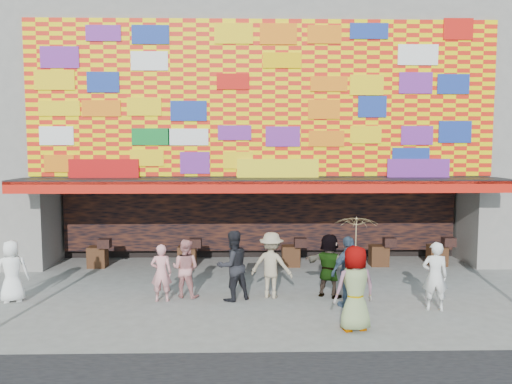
{
  "coord_description": "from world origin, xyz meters",
  "views": [
    {
      "loc": [
        -0.54,
        -11.96,
        4.07
      ],
      "look_at": [
        -0.23,
        2.0,
        2.77
      ],
      "focal_mm": 35.0,
      "sensor_mm": 36.0,
      "label": 1
    }
  ],
  "objects_px": {
    "ped_g": "(355,288)",
    "ped_b": "(161,273)",
    "ped_f": "(329,265)",
    "ped_i": "(185,268)",
    "parasol": "(356,235)",
    "ped_a": "(12,271)",
    "ped_d": "(271,265)",
    "ped_e": "(349,272)",
    "ped_h": "(435,276)",
    "ped_c": "(233,265)"
  },
  "relations": [
    {
      "from": "ped_g",
      "to": "ped_b",
      "type": "bearing_deg",
      "value": -37.22
    },
    {
      "from": "ped_f",
      "to": "ped_i",
      "type": "bearing_deg",
      "value": 33.01
    },
    {
      "from": "parasol",
      "to": "ped_a",
      "type": "bearing_deg",
      "value": 165.42
    },
    {
      "from": "ped_d",
      "to": "parasol",
      "type": "xyz_separation_m",
      "value": [
        1.71,
        -2.43,
        1.24
      ]
    },
    {
      "from": "ped_a",
      "to": "ped_i",
      "type": "bearing_deg",
      "value": 166.07
    },
    {
      "from": "ped_e",
      "to": "ped_i",
      "type": "bearing_deg",
      "value": -39.0
    },
    {
      "from": "ped_a",
      "to": "parasol",
      "type": "bearing_deg",
      "value": 147.44
    },
    {
      "from": "ped_b",
      "to": "ped_d",
      "type": "height_order",
      "value": "ped_d"
    },
    {
      "from": "ped_e",
      "to": "ped_i",
      "type": "height_order",
      "value": "ped_e"
    },
    {
      "from": "ped_e",
      "to": "ped_f",
      "type": "relative_size",
      "value": 1.05
    },
    {
      "from": "ped_h",
      "to": "ped_d",
      "type": "bearing_deg",
      "value": -8.11
    },
    {
      "from": "ped_b",
      "to": "ped_h",
      "type": "distance_m",
      "value": 6.94
    },
    {
      "from": "ped_e",
      "to": "ped_f",
      "type": "bearing_deg",
      "value": -93.97
    },
    {
      "from": "ped_i",
      "to": "ped_e",
      "type": "bearing_deg",
      "value": -174.7
    },
    {
      "from": "ped_e",
      "to": "ped_g",
      "type": "relative_size",
      "value": 0.95
    },
    {
      "from": "ped_h",
      "to": "parasol",
      "type": "distance_m",
      "value": 2.92
    },
    {
      "from": "ped_e",
      "to": "ped_f",
      "type": "xyz_separation_m",
      "value": [
        -0.35,
        0.83,
        -0.04
      ]
    },
    {
      "from": "ped_c",
      "to": "ped_d",
      "type": "xyz_separation_m",
      "value": [
        1.03,
        0.22,
        -0.05
      ]
    },
    {
      "from": "ped_f",
      "to": "ped_h",
      "type": "xyz_separation_m",
      "value": [
        2.43,
        -1.15,
        -0.0
      ]
    },
    {
      "from": "ped_c",
      "to": "ped_d",
      "type": "bearing_deg",
      "value": 161.9
    },
    {
      "from": "ped_f",
      "to": "parasol",
      "type": "height_order",
      "value": "parasol"
    },
    {
      "from": "ped_e",
      "to": "ped_i",
      "type": "xyz_separation_m",
      "value": [
        -4.23,
        0.9,
        -0.12
      ]
    },
    {
      "from": "ped_d",
      "to": "ped_f",
      "type": "height_order",
      "value": "ped_d"
    },
    {
      "from": "ped_h",
      "to": "ped_a",
      "type": "bearing_deg",
      "value": 2.86
    },
    {
      "from": "ped_a",
      "to": "parasol",
      "type": "distance_m",
      "value": 8.88
    },
    {
      "from": "ped_e",
      "to": "ped_f",
      "type": "distance_m",
      "value": 0.9
    },
    {
      "from": "ped_h",
      "to": "ped_i",
      "type": "distance_m",
      "value": 6.42
    },
    {
      "from": "ped_g",
      "to": "ped_e",
      "type": "bearing_deg",
      "value": -109.2
    },
    {
      "from": "ped_d",
      "to": "parasol",
      "type": "bearing_deg",
      "value": 144.03
    },
    {
      "from": "ped_b",
      "to": "ped_d",
      "type": "xyz_separation_m",
      "value": [
        2.9,
        0.27,
        0.13
      ]
    },
    {
      "from": "ped_c",
      "to": "ped_e",
      "type": "height_order",
      "value": "ped_c"
    },
    {
      "from": "ped_c",
      "to": "ped_g",
      "type": "relative_size",
      "value": 0.98
    },
    {
      "from": "ped_a",
      "to": "ped_i",
      "type": "height_order",
      "value": "ped_a"
    },
    {
      "from": "ped_h",
      "to": "ped_i",
      "type": "height_order",
      "value": "ped_h"
    },
    {
      "from": "ped_i",
      "to": "ped_b",
      "type": "bearing_deg",
      "value": 49.06
    },
    {
      "from": "parasol",
      "to": "ped_h",
      "type": "bearing_deg",
      "value": 29.88
    },
    {
      "from": "parasol",
      "to": "ped_c",
      "type": "bearing_deg",
      "value": 141.06
    },
    {
      "from": "ped_c",
      "to": "parasol",
      "type": "bearing_deg",
      "value": 111.17
    },
    {
      "from": "ped_a",
      "to": "ped_e",
      "type": "height_order",
      "value": "ped_e"
    },
    {
      "from": "ped_f",
      "to": "parasol",
      "type": "xyz_separation_m",
      "value": [
        0.15,
        -2.45,
        1.26
      ]
    },
    {
      "from": "ped_d",
      "to": "ped_g",
      "type": "relative_size",
      "value": 0.93
    },
    {
      "from": "ped_h",
      "to": "parasol",
      "type": "bearing_deg",
      "value": 37.52
    },
    {
      "from": "ped_f",
      "to": "ped_b",
      "type": "bearing_deg",
      "value": 37.79
    },
    {
      "from": "ped_a",
      "to": "ped_h",
      "type": "height_order",
      "value": "ped_h"
    },
    {
      "from": "ped_a",
      "to": "ped_d",
      "type": "height_order",
      "value": "ped_d"
    },
    {
      "from": "ped_d",
      "to": "ped_g",
      "type": "bearing_deg",
      "value": 144.03
    },
    {
      "from": "ped_c",
      "to": "ped_h",
      "type": "bearing_deg",
      "value": 139.86
    },
    {
      "from": "ped_d",
      "to": "ped_e",
      "type": "height_order",
      "value": "ped_e"
    },
    {
      "from": "ped_g",
      "to": "parasol",
      "type": "bearing_deg",
      "value": 180.0
    },
    {
      "from": "ped_d",
      "to": "ped_i",
      "type": "height_order",
      "value": "ped_d"
    }
  ]
}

